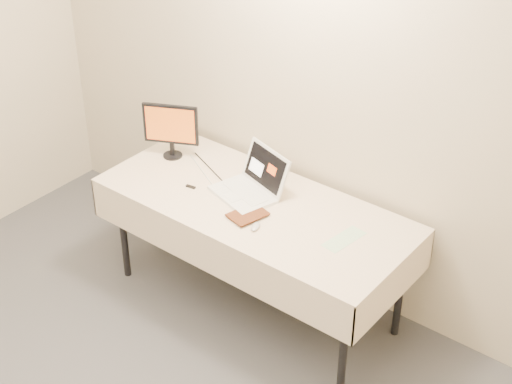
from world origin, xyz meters
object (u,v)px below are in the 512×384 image
Objects in this scene: monitor at (171,127)px; table at (255,212)px; book at (239,195)px; laptop at (252,184)px.

table is at bearing -34.35° from monitor.
table is at bearing 92.25° from book.
table is 0.79m from monitor.
laptop is at bearing 135.69° from table.
laptop is 1.25× the size of monitor.
monitor reaches higher than laptop.
laptop reaches higher than table.
laptop is 0.20m from book.
laptop is 0.67m from monitor.
book is (-0.02, -0.11, 0.16)m from table.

